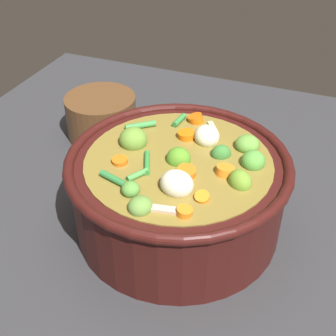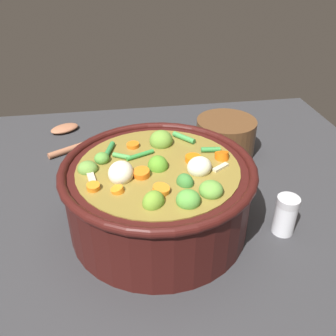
# 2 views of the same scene
# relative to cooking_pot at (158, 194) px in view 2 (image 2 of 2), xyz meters

# --- Properties ---
(ground_plane) EXTENTS (1.10, 1.10, 0.00)m
(ground_plane) POSITION_rel_cooking_pot_xyz_m (-0.00, 0.00, -0.07)
(ground_plane) COLOR #2D2D30
(cooking_pot) EXTENTS (0.34, 0.34, 0.15)m
(cooking_pot) POSITION_rel_cooking_pot_xyz_m (0.00, 0.00, 0.00)
(cooking_pot) COLOR #38110F
(cooking_pot) RESTS_ON ground_plane
(wooden_spoon) EXTENTS (0.19, 0.19, 0.02)m
(wooden_spoon) POSITION_rel_cooking_pot_xyz_m (-0.18, 0.38, -0.06)
(wooden_spoon) COLOR #9A5F42
(wooden_spoon) RESTS_ON ground_plane
(salt_shaker) EXTENTS (0.04, 0.04, 0.08)m
(salt_shaker) POSITION_rel_cooking_pot_xyz_m (0.22, -0.05, -0.03)
(salt_shaker) COLOR silver
(salt_shaker) RESTS_ON ground_plane
(small_saucepan) EXTENTS (0.22, 0.22, 0.09)m
(small_saucepan) POSITION_rel_cooking_pot_xyz_m (0.19, 0.24, -0.03)
(small_saucepan) COLOR brown
(small_saucepan) RESTS_ON ground_plane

